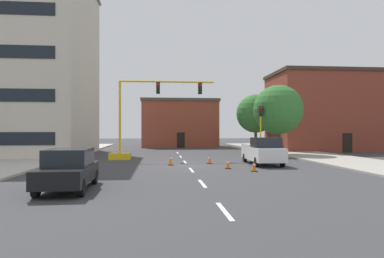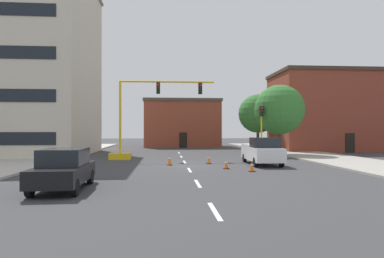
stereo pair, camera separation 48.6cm
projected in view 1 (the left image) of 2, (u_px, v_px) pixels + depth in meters
ground_plane at (188, 165)px, 24.63m from camera, size 160.00×160.00×0.00m
sidewalk_left at (42, 157)px, 31.37m from camera, size 6.00×56.00×0.14m
sidewalk_right at (310, 155)px, 33.81m from camera, size 6.00×56.00×0.14m
lane_stripe_seg_0 at (224, 211)px, 10.69m from camera, size 0.16×2.40×0.01m
lane_stripe_seg_1 at (202, 183)px, 16.17m from camera, size 0.16×2.40×0.01m
lane_stripe_seg_2 at (191, 170)px, 21.64m from camera, size 0.16×2.40×0.01m
lane_stripe_seg_3 at (185, 162)px, 27.12m from camera, size 0.16×2.40×0.01m
lane_stripe_seg_4 at (181, 157)px, 32.59m from camera, size 0.16×2.40×0.01m
lane_stripe_seg_5 at (178, 153)px, 38.07m from camera, size 0.16×2.40×0.01m
building_tall_left at (18, 65)px, 35.09m from camera, size 14.46×14.26×18.45m
building_brick_center at (179, 123)px, 52.84m from camera, size 11.43×8.91×7.13m
building_row_right at (329, 112)px, 42.70m from camera, size 14.29×8.57×9.69m
traffic_signal_gantry at (134, 133)px, 29.42m from camera, size 9.06×1.20×6.83m
traffic_light_pole_right at (261, 120)px, 32.48m from camera, size 0.32×0.47×4.80m
tree_right_far at (256, 114)px, 44.31m from camera, size 4.99×4.99×7.17m
tree_right_mid at (278, 110)px, 34.23m from camera, size 4.96×4.96×7.06m
pickup_truck_white at (263, 151)px, 25.18m from camera, size 2.16×5.46×1.99m
sedan_black_near_left at (69, 169)px, 14.43m from camera, size 1.96×4.54×1.74m
traffic_cone_roadside_a at (228, 164)px, 22.39m from camera, size 0.36×0.36×0.65m
traffic_cone_roadside_b at (254, 166)px, 20.90m from camera, size 0.36×0.36×0.64m
traffic_cone_roadside_c at (171, 160)px, 24.62m from camera, size 0.36×0.36×0.79m
traffic_cone_roadside_d at (209, 159)px, 25.69m from camera, size 0.36×0.36×0.69m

